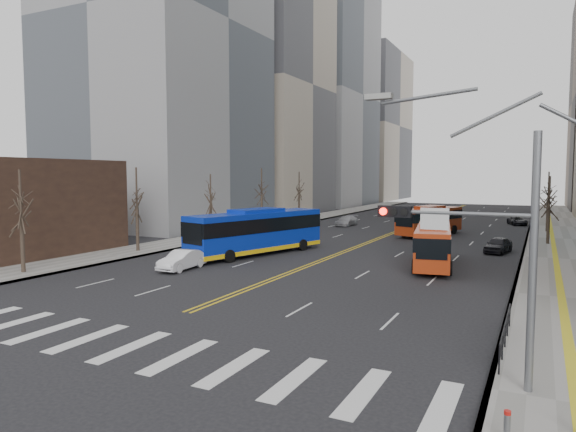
{
  "coord_description": "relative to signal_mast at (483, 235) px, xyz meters",
  "views": [
    {
      "loc": [
        15.37,
        -14.8,
        6.71
      ],
      "look_at": [
        0.74,
        14.67,
        4.07
      ],
      "focal_mm": 32.0,
      "sensor_mm": 36.0,
      "label": 1
    }
  ],
  "objects": [
    {
      "name": "ground",
      "position": [
        -13.77,
        -2.0,
        -4.86
      ],
      "size": [
        220.0,
        220.0,
        0.0
      ],
      "primitive_type": "plane",
      "color": "black"
    },
    {
      "name": "sidewalk_right",
      "position": [
        3.73,
        43.0,
        -4.78
      ],
      "size": [
        7.0,
        130.0,
        0.15
      ],
      "primitive_type": "cube",
      "color": "gray",
      "rests_on": "ground"
    },
    {
      "name": "sidewalk_left",
      "position": [
        -30.27,
        43.0,
        -4.78
      ],
      "size": [
        5.0,
        130.0,
        0.15
      ],
      "primitive_type": "cube",
      "color": "gray",
      "rests_on": "ground"
    },
    {
      "name": "crosswalk",
      "position": [
        -13.77,
        -2.0,
        -4.85
      ],
      "size": [
        26.7,
        4.0,
        0.01
      ],
      "color": "silver",
      "rests_on": "ground"
    },
    {
      "name": "centerline",
      "position": [
        -13.77,
        53.0,
        -4.85
      ],
      "size": [
        0.55,
        100.0,
        0.01
      ],
      "color": "gold",
      "rests_on": "ground"
    },
    {
      "name": "office_towers",
      "position": [
        -13.64,
        66.51,
        19.07
      ],
      "size": [
        83.0,
        134.0,
        58.0
      ],
      "color": "gray",
      "rests_on": "ground"
    },
    {
      "name": "signal_mast",
      "position": [
        0.0,
        0.0,
        0.0
      ],
      "size": [
        5.37,
        0.37,
        9.39
      ],
      "color": "slate",
      "rests_on": "ground"
    },
    {
      "name": "pedestrian_railing",
      "position": [
        0.53,
        4.0,
        -4.03
      ],
      "size": [
        0.06,
        6.06,
        1.02
      ],
      "color": "black",
      "rests_on": "sidewalk_right"
    },
    {
      "name": "bollards",
      "position": [
        2.5,
        -2.16,
        -4.3
      ],
      "size": [
        2.87,
        3.17,
        0.78
      ],
      "color": "slate",
      "rests_on": "sidewalk_right"
    },
    {
      "name": "street_trees",
      "position": [
        -20.94,
        32.55,
        0.02
      ],
      "size": [
        35.2,
        47.2,
        7.6
      ],
      "color": "#2F251D",
      "rests_on": "ground"
    },
    {
      "name": "blue_bus",
      "position": [
        -19.89,
        20.58,
        -2.82
      ],
      "size": [
        6.47,
        13.71,
        3.88
      ],
      "color": "#0C2BB6",
      "rests_on": "ground"
    },
    {
      "name": "red_bus_near",
      "position": [
        -5.42,
        21.31,
        -3.04
      ],
      "size": [
        4.01,
        10.42,
        3.25
      ],
      "color": "#AD3312",
      "rests_on": "ground"
    },
    {
      "name": "red_bus_far",
      "position": [
        -9.49,
        41.05,
        -3.01
      ],
      "size": [
        5.64,
        10.59,
        3.31
      ],
      "color": "#AD3312",
      "rests_on": "ground"
    },
    {
      "name": "car_white",
      "position": [
        -21.13,
        12.09,
        -4.16
      ],
      "size": [
        1.63,
        4.27,
        1.39
      ],
      "primitive_type": "imported",
      "rotation": [
        0.0,
        0.0,
        0.04
      ],
      "color": "white",
      "rests_on": "ground"
    },
    {
      "name": "car_dark_mid",
      "position": [
        -1.64,
        30.53,
        -4.17
      ],
      "size": [
        2.38,
        4.26,
        1.37
      ],
      "primitive_type": "imported",
      "rotation": [
        0.0,
        0.0,
        -0.2
      ],
      "color": "black",
      "rests_on": "ground"
    },
    {
      "name": "car_silver",
      "position": [
        -21.52,
        47.25,
        -4.19
      ],
      "size": [
        1.97,
        4.64,
        1.33
      ],
      "primitive_type": "imported",
      "rotation": [
        0.0,
        0.0,
        -0.02
      ],
      "color": "#9D9DA2",
      "rests_on": "ground"
    },
    {
      "name": "car_dark_far",
      "position": [
        -1.27,
        58.43,
        -4.29
      ],
      "size": [
        2.98,
        4.41,
        1.12
      ],
      "primitive_type": "imported",
      "rotation": [
        0.0,
        0.0,
        0.3
      ],
      "color": "black",
      "rests_on": "ground"
    }
  ]
}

